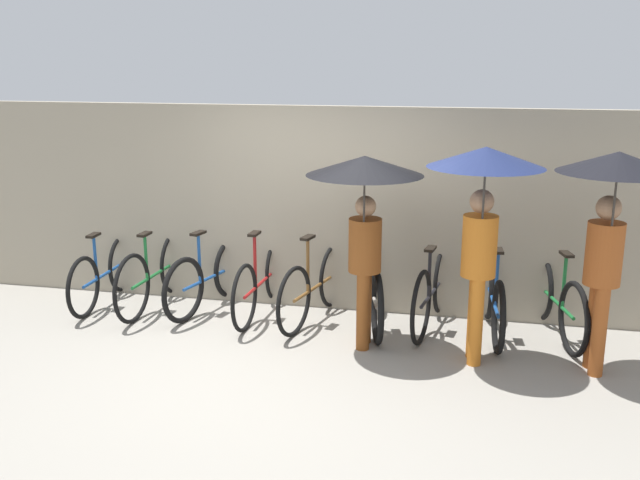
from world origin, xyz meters
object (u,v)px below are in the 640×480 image
(parked_bicycle_2, at_px, (209,277))
(parked_bicycle_3, at_px, (261,281))
(parked_bicycle_1, at_px, (155,273))
(parked_bicycle_6, at_px, (432,291))
(pedestrian_leading, at_px, (365,194))
(parked_bicycle_7, at_px, (493,299))
(pedestrian_center, at_px, (483,194))
(parked_bicycle_8, at_px, (556,300))
(parked_bicycle_0, at_px, (104,273))
(parked_bicycle_4, at_px, (315,285))
(pedestrian_trailing, at_px, (613,201))
(parked_bicycle_5, at_px, (372,291))

(parked_bicycle_2, height_order, parked_bicycle_3, parked_bicycle_2)
(parked_bicycle_1, bearing_deg, parked_bicycle_6, -87.12)
(parked_bicycle_1, distance_m, pedestrian_leading, 2.88)
(parked_bicycle_3, height_order, parked_bicycle_7, parked_bicycle_7)
(parked_bicycle_3, xyz_separation_m, pedestrian_leading, (1.27, -0.78, 1.17))
(pedestrian_center, bearing_deg, parked_bicycle_1, -17.97)
(parked_bicycle_7, distance_m, parked_bicycle_8, 0.63)
(parked_bicycle_0, xyz_separation_m, parked_bicycle_4, (2.52, -0.00, 0.02))
(parked_bicycle_1, xyz_separation_m, parked_bicycle_3, (1.26, 0.03, -0.02))
(parked_bicycle_0, height_order, pedestrian_leading, pedestrian_leading)
(parked_bicycle_7, xyz_separation_m, pedestrian_leading, (-1.25, -0.70, 1.18))
(parked_bicycle_7, relative_size, parked_bicycle_8, 1.00)
(parked_bicycle_1, bearing_deg, pedestrian_trailing, -98.31)
(parked_bicycle_2, bearing_deg, parked_bicycle_6, -77.09)
(parked_bicycle_5, bearing_deg, parked_bicycle_7, -103.64)
(parked_bicycle_5, bearing_deg, parked_bicycle_2, 72.43)
(parked_bicycle_2, height_order, parked_bicycle_8, parked_bicycle_2)
(parked_bicycle_1, bearing_deg, parked_bicycle_0, 94.70)
(pedestrian_center, distance_m, pedestrian_trailing, 1.08)
(parked_bicycle_7, height_order, pedestrian_center, pedestrian_center)
(parked_bicycle_0, height_order, parked_bicycle_1, parked_bicycle_0)
(pedestrian_trailing, bearing_deg, parked_bicycle_4, -22.99)
(parked_bicycle_0, distance_m, parked_bicycle_6, 3.78)
(parked_bicycle_0, xyz_separation_m, pedestrian_trailing, (5.31, -0.85, 1.24))
(parked_bicycle_6, bearing_deg, parked_bicycle_7, -87.68)
(parked_bicycle_1, xyz_separation_m, pedestrian_trailing, (4.68, -0.87, 1.21))
(parked_bicycle_7, bearing_deg, parked_bicycle_3, 83.27)
(parked_bicycle_2, distance_m, parked_bicycle_8, 3.77)
(pedestrian_center, xyz_separation_m, pedestrian_trailing, (1.08, -0.00, -0.01))
(parked_bicycle_3, distance_m, parked_bicycle_4, 0.63)
(parked_bicycle_4, bearing_deg, parked_bicycle_7, -77.62)
(parked_bicycle_0, bearing_deg, parked_bicycle_7, -91.89)
(parked_bicycle_3, distance_m, pedestrian_trailing, 3.75)
(parked_bicycle_4, height_order, parked_bicycle_5, parked_bicycle_4)
(pedestrian_center, bearing_deg, pedestrian_leading, -11.16)
(parked_bicycle_8, height_order, pedestrian_leading, pedestrian_leading)
(parked_bicycle_8, bearing_deg, parked_bicycle_1, 77.14)
(parked_bicycle_0, bearing_deg, parked_bicycle_5, -92.17)
(parked_bicycle_3, height_order, pedestrian_trailing, pedestrian_trailing)
(parked_bicycle_1, height_order, parked_bicycle_7, parked_bicycle_7)
(pedestrian_leading, bearing_deg, parked_bicycle_0, -15.47)
(parked_bicycle_4, distance_m, parked_bicycle_8, 2.52)
(parked_bicycle_5, height_order, parked_bicycle_6, parked_bicycle_5)
(parked_bicycle_6, bearing_deg, parked_bicycle_4, 101.95)
(parked_bicycle_6, bearing_deg, pedestrian_center, -144.23)
(parked_bicycle_6, xyz_separation_m, pedestrian_center, (0.46, -0.91, 1.23))
(parked_bicycle_6, relative_size, pedestrian_center, 0.85)
(parked_bicycle_2, height_order, parked_bicycle_4, parked_bicycle_4)
(parked_bicycle_4, bearing_deg, parked_bicycle_8, -75.55)
(pedestrian_center, bearing_deg, parked_bicycle_3, -25.49)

